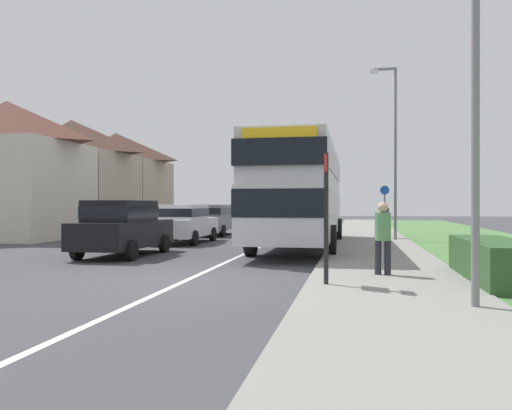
{
  "coord_description": "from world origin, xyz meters",
  "views": [
    {
      "loc": [
        3.53,
        -10.49,
        1.64
      ],
      "look_at": [
        0.63,
        4.73,
        1.6
      ],
      "focal_mm": 36.46,
      "sensor_mm": 36.0,
      "label": 1
    }
  ],
  "objects_px": {
    "double_decker_bus": "(301,190)",
    "bus_stop_sign": "(326,209)",
    "parked_car_black": "(123,226)",
    "street_lamp_near": "(469,1)",
    "parked_car_grey": "(213,218)",
    "parked_car_white": "(183,222)",
    "cycle_route_sign": "(385,208)",
    "pedestrian_at_stop": "(383,235)",
    "street_lamp_mid": "(393,142)",
    "pedestrian_walking_away": "(385,219)"
  },
  "relations": [
    {
      "from": "pedestrian_walking_away",
      "to": "street_lamp_mid",
      "type": "xyz_separation_m",
      "value": [
        0.26,
        -1.05,
        3.29
      ]
    },
    {
      "from": "parked_car_black",
      "to": "parked_car_white",
      "type": "xyz_separation_m",
      "value": [
        0.13,
        5.45,
        -0.06
      ]
    },
    {
      "from": "parked_car_grey",
      "to": "pedestrian_walking_away",
      "type": "bearing_deg",
      "value": -13.98
    },
    {
      "from": "double_decker_bus",
      "to": "pedestrian_at_stop",
      "type": "bearing_deg",
      "value": -71.67
    },
    {
      "from": "parked_car_black",
      "to": "cycle_route_sign",
      "type": "xyz_separation_m",
      "value": [
        8.56,
        10.9,
        0.48
      ]
    },
    {
      "from": "parked_car_white",
      "to": "pedestrian_at_stop",
      "type": "xyz_separation_m",
      "value": [
        7.59,
        -9.19,
        0.09
      ]
    },
    {
      "from": "pedestrian_at_stop",
      "to": "street_lamp_near",
      "type": "height_order",
      "value": "street_lamp_near"
    },
    {
      "from": "parked_car_grey",
      "to": "pedestrian_walking_away",
      "type": "relative_size",
      "value": 2.72
    },
    {
      "from": "double_decker_bus",
      "to": "bus_stop_sign",
      "type": "relative_size",
      "value": 4.41
    },
    {
      "from": "parked_car_white",
      "to": "street_lamp_near",
      "type": "bearing_deg",
      "value": -55.23
    },
    {
      "from": "parked_car_grey",
      "to": "street_lamp_mid",
      "type": "relative_size",
      "value": 0.61
    },
    {
      "from": "cycle_route_sign",
      "to": "street_lamp_mid",
      "type": "height_order",
      "value": "street_lamp_mid"
    },
    {
      "from": "street_lamp_near",
      "to": "street_lamp_mid",
      "type": "distance_m",
      "value": 14.63
    },
    {
      "from": "bus_stop_sign",
      "to": "street_lamp_near",
      "type": "relative_size",
      "value": 0.32
    },
    {
      "from": "pedestrian_at_stop",
      "to": "parked_car_white",
      "type": "bearing_deg",
      "value": 129.55
    },
    {
      "from": "parked_car_white",
      "to": "parked_car_grey",
      "type": "xyz_separation_m",
      "value": [
        -0.22,
        5.35,
        -0.01
      ]
    },
    {
      "from": "double_decker_bus",
      "to": "street_lamp_near",
      "type": "distance_m",
      "value": 11.8
    },
    {
      "from": "parked_car_grey",
      "to": "cycle_route_sign",
      "type": "xyz_separation_m",
      "value": [
        8.65,
        0.11,
        0.55
      ]
    },
    {
      "from": "street_lamp_near",
      "to": "parked_car_black",
      "type": "bearing_deg",
      "value": 141.4
    },
    {
      "from": "bus_stop_sign",
      "to": "cycle_route_sign",
      "type": "bearing_deg",
      "value": 83.07
    },
    {
      "from": "street_lamp_near",
      "to": "parked_car_grey",
      "type": "bearing_deg",
      "value": 116.47
    },
    {
      "from": "parked_car_white",
      "to": "pedestrian_walking_away",
      "type": "distance_m",
      "value": 8.93
    },
    {
      "from": "parked_car_grey",
      "to": "double_decker_bus",
      "type": "bearing_deg",
      "value": -52.49
    },
    {
      "from": "parked_car_white",
      "to": "parked_car_black",
      "type": "bearing_deg",
      "value": -91.41
    },
    {
      "from": "bus_stop_sign",
      "to": "parked_car_white",
      "type": "bearing_deg",
      "value": 121.08
    },
    {
      "from": "pedestrian_at_stop",
      "to": "parked_car_black",
      "type": "bearing_deg",
      "value": 154.19
    },
    {
      "from": "cycle_route_sign",
      "to": "street_lamp_near",
      "type": "distance_m",
      "value": 18.2
    },
    {
      "from": "parked_car_black",
      "to": "parked_car_white",
      "type": "distance_m",
      "value": 5.45
    },
    {
      "from": "street_lamp_near",
      "to": "pedestrian_walking_away",
      "type": "bearing_deg",
      "value": 91.17
    },
    {
      "from": "parked_car_black",
      "to": "street_lamp_near",
      "type": "xyz_separation_m",
      "value": [
        8.79,
        -7.01,
        3.69
      ]
    },
    {
      "from": "pedestrian_at_stop",
      "to": "street_lamp_mid",
      "type": "height_order",
      "value": "street_lamp_mid"
    },
    {
      "from": "pedestrian_at_stop",
      "to": "parked_car_grey",
      "type": "bearing_deg",
      "value": 118.24
    },
    {
      "from": "pedestrian_at_stop",
      "to": "cycle_route_sign",
      "type": "distance_m",
      "value": 14.67
    },
    {
      "from": "double_decker_bus",
      "to": "street_lamp_mid",
      "type": "distance_m",
      "value": 5.53
    },
    {
      "from": "double_decker_bus",
      "to": "parked_car_grey",
      "type": "height_order",
      "value": "double_decker_bus"
    },
    {
      "from": "parked_car_black",
      "to": "pedestrian_walking_away",
      "type": "bearing_deg",
      "value": 45.68
    },
    {
      "from": "parked_car_white",
      "to": "street_lamp_near",
      "type": "distance_m",
      "value": 15.63
    },
    {
      "from": "street_lamp_mid",
      "to": "parked_car_white",
      "type": "bearing_deg",
      "value": -165.86
    },
    {
      "from": "parked_car_white",
      "to": "cycle_route_sign",
      "type": "xyz_separation_m",
      "value": [
        8.43,
        5.45,
        0.54
      ]
    },
    {
      "from": "pedestrian_at_stop",
      "to": "bus_stop_sign",
      "type": "height_order",
      "value": "bus_stop_sign"
    },
    {
      "from": "cycle_route_sign",
      "to": "street_lamp_mid",
      "type": "xyz_separation_m",
      "value": [
        0.16,
        -3.29,
        2.84
      ]
    },
    {
      "from": "parked_car_black",
      "to": "street_lamp_mid",
      "type": "relative_size",
      "value": 0.57
    },
    {
      "from": "parked_car_black",
      "to": "street_lamp_near",
      "type": "relative_size",
      "value": 0.52
    },
    {
      "from": "cycle_route_sign",
      "to": "parked_car_black",
      "type": "bearing_deg",
      "value": -128.14
    },
    {
      "from": "bus_stop_sign",
      "to": "pedestrian_walking_away",
      "type": "bearing_deg",
      "value": 82.37
    },
    {
      "from": "pedestrian_walking_away",
      "to": "street_lamp_near",
      "type": "height_order",
      "value": "street_lamp_near"
    },
    {
      "from": "parked_car_grey",
      "to": "bus_stop_sign",
      "type": "distance_m",
      "value": 17.42
    },
    {
      "from": "pedestrian_walking_away",
      "to": "bus_stop_sign",
      "type": "distance_m",
      "value": 14.08
    },
    {
      "from": "parked_car_black",
      "to": "pedestrian_at_stop",
      "type": "height_order",
      "value": "parked_car_black"
    },
    {
      "from": "parked_car_white",
      "to": "cycle_route_sign",
      "type": "height_order",
      "value": "cycle_route_sign"
    }
  ]
}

